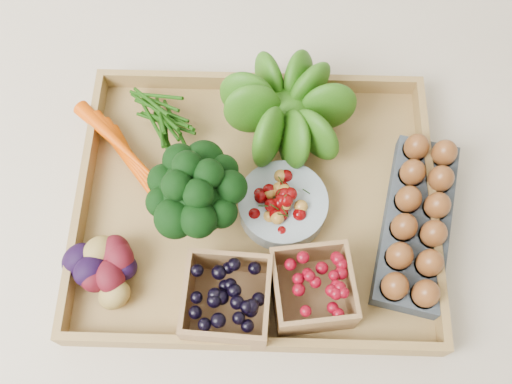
{
  "coord_description": "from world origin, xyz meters",
  "views": [
    {
      "loc": [
        0.01,
        -0.35,
        0.84
      ],
      "look_at": [
        0.0,
        0.0,
        0.06
      ],
      "focal_mm": 40.0,
      "sensor_mm": 36.0,
      "label": 1
    }
  ],
  "objects_px": {
    "tray": "(256,206)",
    "cherry_bowl": "(283,205)",
    "broccoli": "(198,203)",
    "egg_carton": "(416,223)"
  },
  "relations": [
    {
      "from": "tray",
      "to": "egg_carton",
      "type": "height_order",
      "value": "egg_carton"
    },
    {
      "from": "cherry_bowl",
      "to": "egg_carton",
      "type": "xyz_separation_m",
      "value": [
        0.2,
        -0.02,
        -0.0
      ]
    },
    {
      "from": "tray",
      "to": "cherry_bowl",
      "type": "bearing_deg",
      "value": -12.66
    },
    {
      "from": "tray",
      "to": "cherry_bowl",
      "type": "height_order",
      "value": "cherry_bowl"
    },
    {
      "from": "tray",
      "to": "cherry_bowl",
      "type": "xyz_separation_m",
      "value": [
        0.04,
        -0.01,
        0.03
      ]
    },
    {
      "from": "broccoli",
      "to": "cherry_bowl",
      "type": "distance_m",
      "value": 0.13
    },
    {
      "from": "tray",
      "to": "egg_carton",
      "type": "relative_size",
      "value": 2.0
    },
    {
      "from": "tray",
      "to": "broccoli",
      "type": "relative_size",
      "value": 3.71
    },
    {
      "from": "broccoli",
      "to": "egg_carton",
      "type": "bearing_deg",
      "value": -0.94
    },
    {
      "from": "broccoli",
      "to": "tray",
      "type": "bearing_deg",
      "value": 17.44
    }
  ]
}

